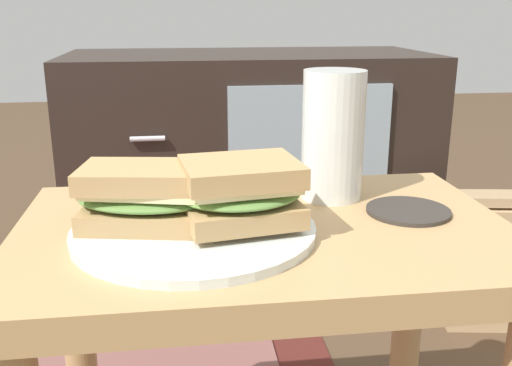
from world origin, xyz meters
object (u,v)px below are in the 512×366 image
at_px(tv_cabinet, 250,159).
at_px(sandwich_front, 146,197).
at_px(beer_glass, 333,138).
at_px(paper_bag, 486,259).
at_px(coaster, 408,211).
at_px(sandwich_back, 241,192).
at_px(plate, 194,230).

xyz_separation_m(tv_cabinet, sandwich_front, (-0.23, -0.96, 0.21)).
xyz_separation_m(sandwich_front, beer_glass, (0.23, 0.10, 0.04)).
bearing_deg(paper_bag, beer_glass, -138.86).
bearing_deg(coaster, tv_cabinet, 94.70).
relative_size(beer_glass, coaster, 1.63).
distance_m(sandwich_back, beer_glass, 0.18).
xyz_separation_m(plate, sandwich_back, (0.05, -0.01, 0.04)).
bearing_deg(coaster, plate, -172.19).
height_order(tv_cabinet, paper_bag, tv_cabinet).
height_order(tv_cabinet, sandwich_front, tv_cabinet).
relative_size(plate, beer_glass, 1.62).
bearing_deg(plate, beer_glass, 30.89).
distance_m(coaster, paper_bag, 0.71).
bearing_deg(plate, paper_bag, 38.63).
distance_m(sandwich_back, coaster, 0.22).
bearing_deg(beer_glass, plate, -149.11).
bearing_deg(tv_cabinet, plate, -100.53).
relative_size(tv_cabinet, beer_glass, 5.90).
bearing_deg(paper_bag, tv_cabinet, 138.15).
xyz_separation_m(sandwich_front, sandwich_back, (0.10, -0.02, 0.01)).
bearing_deg(sandwich_front, beer_glass, 23.28).
bearing_deg(tv_cabinet, sandwich_front, -103.50).
height_order(beer_glass, paper_bag, beer_glass).
distance_m(plate, beer_glass, 0.22).
height_order(sandwich_back, paper_bag, sandwich_back).
relative_size(sandwich_back, paper_bag, 0.46).
xyz_separation_m(tv_cabinet, sandwich_back, (-0.13, -0.98, 0.22)).
bearing_deg(sandwich_front, tv_cabinet, 76.50).
bearing_deg(coaster, sandwich_back, -168.04).
xyz_separation_m(tv_cabinet, beer_glass, (-0.00, -0.86, 0.25)).
relative_size(plate, paper_bag, 0.84).
xyz_separation_m(sandwich_back, coaster, (0.21, 0.04, -0.05)).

